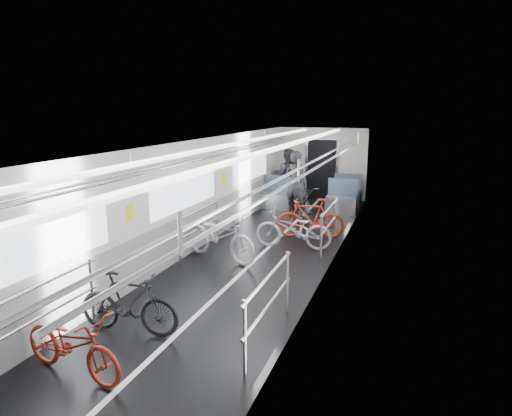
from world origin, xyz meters
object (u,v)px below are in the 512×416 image
(bike_right_far, at_px, (310,218))
(person_seated, at_px, (287,176))
(person_standing, at_px, (296,184))
(bike_left_mid, at_px, (128,303))
(bike_aisle, at_px, (306,202))
(bike_left_near, at_px, (72,344))
(bike_left_far, at_px, (220,236))
(bike_right_mid, at_px, (293,229))

(bike_right_far, bearing_deg, person_seated, -168.18)
(bike_right_far, distance_m, person_standing, 2.26)
(person_standing, height_order, person_seated, person_standing)
(bike_right_far, height_order, person_seated, person_seated)
(bike_left_mid, height_order, person_standing, person_standing)
(bike_aisle, bearing_deg, bike_left_mid, -111.55)
(bike_left_near, height_order, person_standing, person_standing)
(bike_left_far, relative_size, bike_right_far, 1.18)
(bike_left_mid, height_order, bike_aisle, bike_aisle)
(bike_left_near, bearing_deg, person_seated, 11.35)
(bike_right_far, bearing_deg, person_standing, -167.87)
(bike_left_near, height_order, bike_right_far, bike_right_far)
(bike_left_far, distance_m, bike_aisle, 4.16)
(bike_left_near, relative_size, bike_left_mid, 1.03)
(bike_left_far, height_order, person_standing, person_standing)
(person_standing, bearing_deg, person_seated, -48.91)
(bike_left_mid, height_order, bike_left_far, bike_left_far)
(person_standing, bearing_deg, bike_right_far, 131.75)
(bike_left_far, distance_m, bike_right_mid, 1.72)
(bike_right_mid, height_order, person_standing, person_standing)
(bike_right_mid, bearing_deg, person_seated, -167.54)
(bike_left_far, height_order, bike_right_mid, bike_left_far)
(bike_left_mid, xyz_separation_m, bike_aisle, (0.79, 7.39, 0.03))
(bike_right_mid, bearing_deg, bike_left_mid, -18.85)
(bike_left_near, distance_m, bike_left_far, 4.42)
(bike_aisle, xyz_separation_m, person_standing, (-0.33, 0.10, 0.47))
(person_standing, xyz_separation_m, person_seated, (-0.76, 1.83, -0.07))
(bike_left_near, relative_size, bike_left_far, 0.80)
(bike_left_far, bearing_deg, bike_aisle, 7.80)
(person_standing, bearing_deg, bike_left_near, 105.34)
(bike_aisle, relative_size, person_seated, 1.02)
(bike_left_near, relative_size, person_seated, 0.86)
(bike_right_mid, height_order, bike_right_far, bike_right_far)
(bike_left_mid, bearing_deg, person_seated, -2.74)
(bike_left_near, xyz_separation_m, bike_left_mid, (0.02, 1.09, 0.05))
(bike_left_far, bearing_deg, bike_right_far, -13.75)
(bike_aisle, bearing_deg, bike_left_near, -110.89)
(bike_left_near, distance_m, bike_aisle, 8.52)
(bike_right_mid, relative_size, bike_right_far, 1.05)
(bike_right_mid, distance_m, person_standing, 3.10)
(bike_right_mid, xyz_separation_m, person_seated, (-1.46, 4.81, 0.43))
(bike_left_far, xyz_separation_m, person_seated, (-0.21, 6.00, 0.38))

